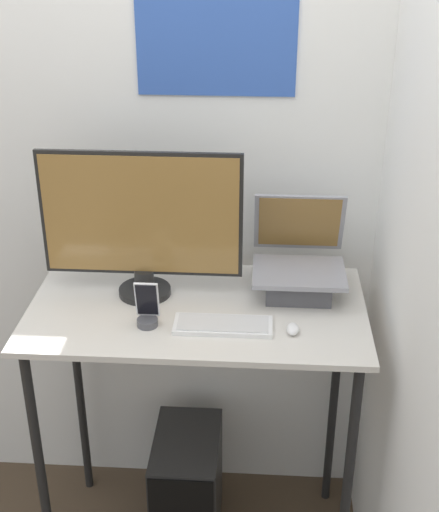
{
  "coord_description": "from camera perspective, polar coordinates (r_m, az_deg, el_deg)",
  "views": [
    {
      "loc": [
        0.2,
        -1.63,
        2.16
      ],
      "look_at": [
        0.07,
        0.29,
        1.2
      ],
      "focal_mm": 50.0,
      "sensor_mm": 36.0,
      "label": 1
    }
  ],
  "objects": [
    {
      "name": "cell_phone",
      "position": [
        2.14,
        -5.81,
        -4.42
      ],
      "size": [
        0.07,
        0.06,
        0.14
      ],
      "color": "#4C4C51",
      "rests_on": "desk"
    },
    {
      "name": "wall_back",
      "position": [
        2.46,
        -1.06,
        6.08
      ],
      "size": [
        6.0,
        0.06,
        2.6
      ],
      "color": "white",
      "rests_on": "ground_plane"
    },
    {
      "name": "desk",
      "position": [
        2.32,
        -1.75,
        -6.9
      ],
      "size": [
        1.06,
        0.58,
        1.02
      ],
      "color": "beige",
      "rests_on": "ground_plane"
    },
    {
      "name": "laptop",
      "position": [
        2.3,
        6.34,
        -1.14
      ],
      "size": [
        0.29,
        0.29,
        0.3
      ],
      "color": "#4C4C51",
      "rests_on": "desk"
    },
    {
      "name": "monitor",
      "position": [
        2.22,
        -6.26,
        2.48
      ],
      "size": [
        0.63,
        0.17,
        0.48
      ],
      "color": "black",
      "rests_on": "desk"
    },
    {
      "name": "keyboard",
      "position": [
        2.14,
        0.28,
        -5.55
      ],
      "size": [
        0.3,
        0.11,
        0.02
      ],
      "color": "white",
      "rests_on": "desk"
    },
    {
      "name": "computer_tower",
      "position": [
        2.78,
        -2.59,
        -17.86
      ],
      "size": [
        0.24,
        0.38,
        0.43
      ],
      "color": "black",
      "rests_on": "ground_plane"
    },
    {
      "name": "wall_side_right",
      "position": [
        1.89,
        16.09,
        -1.71
      ],
      "size": [
        0.05,
        6.0,
        2.6
      ],
      "color": "white",
      "rests_on": "ground_plane"
    },
    {
      "name": "mouse",
      "position": [
        2.12,
        5.88,
        -5.83
      ],
      "size": [
        0.04,
        0.06,
        0.03
      ],
      "color": "white",
      "rests_on": "desk"
    }
  ]
}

